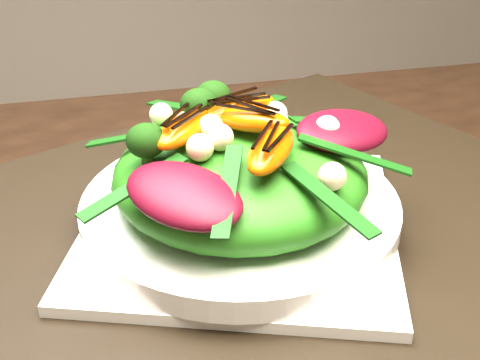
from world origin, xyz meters
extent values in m
cube|color=black|center=(-0.16, 0.14, 0.75)|extent=(0.68, 0.61, 0.00)
cube|color=white|center=(-0.16, 0.14, 0.76)|extent=(0.29, 0.29, 0.01)
cylinder|color=white|center=(-0.16, 0.14, 0.77)|extent=(0.30, 0.30, 0.02)
ellipsoid|color=#2D7716|center=(-0.16, 0.14, 0.80)|extent=(0.24, 0.24, 0.06)
ellipsoid|color=#490714|center=(-0.08, 0.14, 0.83)|extent=(0.10, 0.08, 0.02)
ellipsoid|color=#CB4703|center=(-0.16, 0.15, 0.84)|extent=(0.06, 0.03, 0.02)
sphere|color=black|center=(-0.22, 0.19, 0.84)|extent=(0.05, 0.05, 0.04)
sphere|color=beige|center=(-0.14, 0.11, 0.84)|extent=(0.02, 0.02, 0.02)
cube|color=black|center=(-0.16, 0.15, 0.85)|extent=(0.05, 0.01, 0.00)
camera|label=1|loc=(-0.26, -0.25, 1.03)|focal=48.00mm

